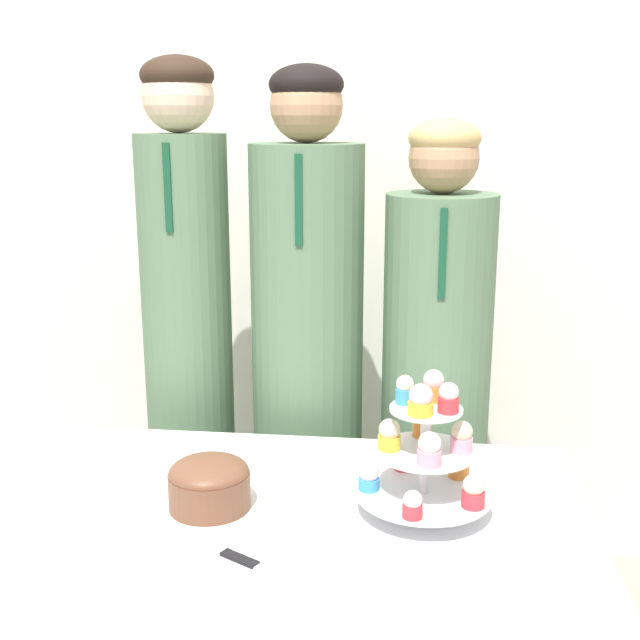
{
  "coord_description": "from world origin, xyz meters",
  "views": [
    {
      "loc": [
        0.25,
        -1.11,
        1.47
      ],
      "look_at": [
        0.08,
        0.39,
        1.09
      ],
      "focal_mm": 45.0,
      "sensor_mm": 36.0,
      "label": 1
    }
  ],
  "objects_px": {
    "cupcake_stand": "(426,450)",
    "student_0": "(189,365)",
    "round_cake": "(209,488)",
    "cake_knife": "(259,568)",
    "student_1": "(308,383)",
    "student_2": "(435,411)"
  },
  "relations": [
    {
      "from": "cupcake_stand",
      "to": "student_0",
      "type": "height_order",
      "value": "student_0"
    },
    {
      "from": "round_cake",
      "to": "cupcake_stand",
      "type": "bearing_deg",
      "value": 5.88
    },
    {
      "from": "cake_knife",
      "to": "cupcake_stand",
      "type": "distance_m",
      "value": 0.39
    },
    {
      "from": "student_0",
      "to": "student_1",
      "type": "distance_m",
      "value": 0.33
    },
    {
      "from": "cake_knife",
      "to": "student_2",
      "type": "height_order",
      "value": "student_2"
    },
    {
      "from": "student_0",
      "to": "cupcake_stand",
      "type": "bearing_deg",
      "value": -43.33
    },
    {
      "from": "cake_knife",
      "to": "cupcake_stand",
      "type": "relative_size",
      "value": 0.82
    },
    {
      "from": "round_cake",
      "to": "student_0",
      "type": "distance_m",
      "value": 0.69
    },
    {
      "from": "cake_knife",
      "to": "student_1",
      "type": "height_order",
      "value": "student_1"
    },
    {
      "from": "cake_knife",
      "to": "student_0",
      "type": "relative_size",
      "value": 0.14
    },
    {
      "from": "student_0",
      "to": "student_1",
      "type": "bearing_deg",
      "value": 0.0
    },
    {
      "from": "cupcake_stand",
      "to": "student_2",
      "type": "height_order",
      "value": "student_2"
    },
    {
      "from": "round_cake",
      "to": "student_1",
      "type": "xyz_separation_m",
      "value": [
        0.11,
        0.65,
        0.0
      ]
    },
    {
      "from": "round_cake",
      "to": "student_1",
      "type": "height_order",
      "value": "student_1"
    },
    {
      "from": "round_cake",
      "to": "student_0",
      "type": "relative_size",
      "value": 0.17
    },
    {
      "from": "cake_knife",
      "to": "cupcake_stand",
      "type": "xyz_separation_m",
      "value": [
        0.29,
        0.24,
        0.13
      ]
    },
    {
      "from": "cupcake_stand",
      "to": "student_0",
      "type": "relative_size",
      "value": 0.18
    },
    {
      "from": "student_2",
      "to": "student_1",
      "type": "bearing_deg",
      "value": 180.0
    },
    {
      "from": "round_cake",
      "to": "cake_knife",
      "type": "height_order",
      "value": "round_cake"
    },
    {
      "from": "student_0",
      "to": "student_2",
      "type": "xyz_separation_m",
      "value": [
        0.68,
        0.0,
        -0.11
      ]
    },
    {
      "from": "cupcake_stand",
      "to": "cake_knife",
      "type": "bearing_deg",
      "value": -140.44
    },
    {
      "from": "student_1",
      "to": "student_2",
      "type": "distance_m",
      "value": 0.35
    }
  ]
}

